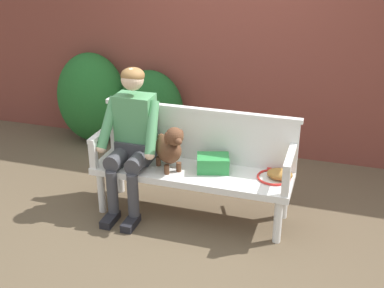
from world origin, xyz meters
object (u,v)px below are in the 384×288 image
Objects in this scene: person_seated at (132,135)px; dog_on_bench at (170,147)px; tennis_racket at (273,176)px; sports_bag at (213,163)px; garden_bench at (192,175)px; baseball_glove at (280,174)px.

person_seated reaches higher than dog_on_bench.
dog_on_bench is 0.76× the size of tennis_racket.
sports_bag is (0.36, 0.10, -0.15)m from dog_on_bench.
garden_bench is 1.34× the size of person_seated.
dog_on_bench reaches higher than garden_bench.
tennis_racket is at bearing 8.95° from dog_on_bench.
dog_on_bench is at bearing -7.03° from person_seated.
baseball_glove is at bearing 4.29° from garden_bench.
sports_bag is (0.18, 0.04, 0.13)m from garden_bench.
dog_on_bench is at bearing -164.13° from sports_bag.
dog_on_bench is 2.01× the size of baseball_glove.
person_seated is at bearing -175.54° from sports_bag.
dog_on_bench is 0.41m from sports_bag.
person_seated is (-0.56, -0.02, 0.33)m from garden_bench.
baseball_glove is (0.06, -0.02, 0.04)m from tennis_racket.
garden_bench is at bearing 18.59° from dog_on_bench.
dog_on_bench is (-0.18, -0.06, 0.28)m from garden_bench.
sports_bag reaches higher than garden_bench.
dog_on_bench reaches higher than baseball_glove.
tennis_racket is (1.26, 0.09, -0.26)m from person_seated.
garden_bench is 3.08× the size of tennis_racket.
baseball_glove is at bearing 7.14° from dog_on_bench.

